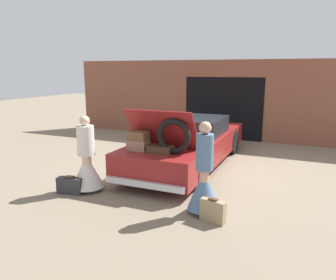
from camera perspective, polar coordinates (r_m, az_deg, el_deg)
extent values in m
plane|color=#7F705B|center=(8.76, 3.64, -4.17)|extent=(40.00, 40.00, 0.00)
cube|color=brown|center=(11.92, 9.70, 6.90)|extent=(12.00, 0.12, 2.80)
cube|color=black|center=(11.88, 9.57, 5.43)|extent=(2.80, 0.02, 2.20)
cube|color=maroon|center=(8.64, 3.69, -1.12)|extent=(1.79, 5.06, 0.60)
cube|color=#1E2328|center=(8.82, 4.40, 2.57)|extent=(1.57, 1.62, 0.44)
cylinder|color=black|center=(10.38, 2.35, 0.50)|extent=(0.18, 0.72, 0.72)
cylinder|color=black|center=(9.92, 11.25, -0.28)|extent=(0.18, 0.72, 0.72)
cylinder|color=black|center=(7.67, -6.05, -3.81)|extent=(0.18, 0.72, 0.72)
cylinder|color=black|center=(7.03, 5.78, -5.29)|extent=(0.18, 0.72, 0.72)
cube|color=silver|center=(6.43, -4.23, -7.71)|extent=(1.70, 0.10, 0.12)
cube|color=maroon|center=(6.95, -1.00, 1.83)|extent=(1.52, 0.63, 0.89)
cube|color=#8C7259|center=(7.00, -5.16, -0.88)|extent=(0.43, 0.32, 0.22)
cube|color=#473323|center=(6.79, -1.33, -1.59)|extent=(0.52, 0.31, 0.14)
cube|color=brown|center=(6.96, -5.19, 0.75)|extent=(0.40, 0.30, 0.19)
torus|color=black|center=(6.61, 0.96, 0.66)|extent=(0.73, 0.12, 0.73)
cylinder|color=beige|center=(6.99, -13.87, -5.53)|extent=(0.19, 0.19, 0.76)
cone|color=silver|center=(6.98, -13.88, -5.24)|extent=(0.67, 0.67, 0.68)
cylinder|color=silver|center=(6.82, -14.16, -0.07)|extent=(0.35, 0.35, 0.60)
sphere|color=beige|center=(6.75, -14.34, 3.28)|extent=(0.21, 0.21, 0.21)
cylinder|color=tan|center=(5.78, 6.24, -8.90)|extent=(0.16, 0.16, 0.79)
cone|color=slate|center=(5.77, 6.24, -8.54)|extent=(0.57, 0.57, 0.71)
cylinder|color=slate|center=(5.57, 6.40, -2.12)|extent=(0.30, 0.30, 0.62)
sphere|color=tan|center=(5.48, 6.51, 2.12)|extent=(0.21, 0.21, 0.21)
cube|color=#2D2D33|center=(6.98, -16.66, -7.60)|extent=(0.56, 0.28, 0.33)
cube|color=#4C3823|center=(6.92, -16.75, -6.16)|extent=(0.20, 0.14, 0.02)
cube|color=#9E8460|center=(5.55, 7.81, -12.16)|extent=(0.45, 0.22, 0.38)
cube|color=#4C3823|center=(5.47, 7.87, -10.16)|extent=(0.17, 0.11, 0.02)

